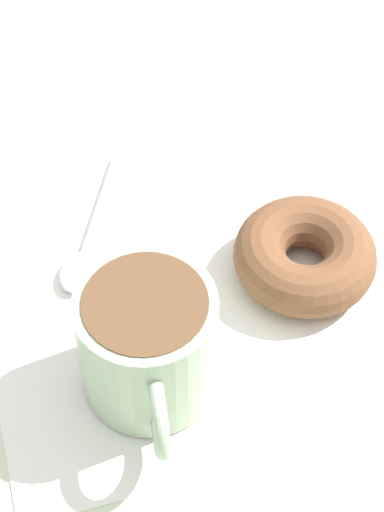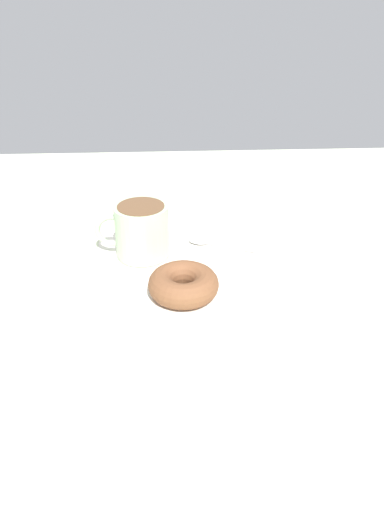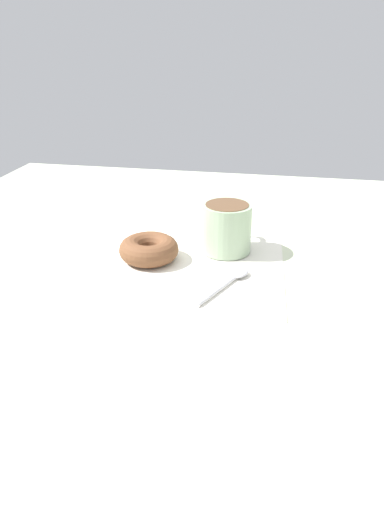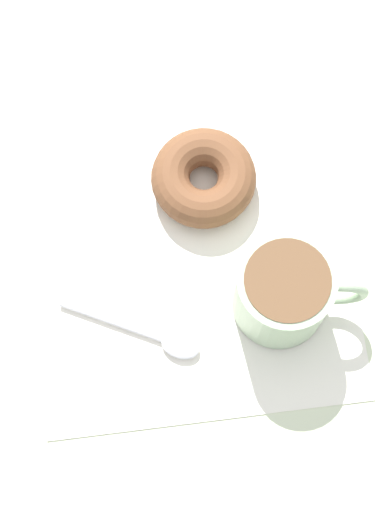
% 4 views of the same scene
% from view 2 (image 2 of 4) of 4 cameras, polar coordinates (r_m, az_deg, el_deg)
% --- Properties ---
extents(ground_plane, '(1.20, 1.20, 0.02)m').
position_cam_2_polar(ground_plane, '(0.78, -0.39, -2.32)').
color(ground_plane, beige).
extents(napkin, '(0.32, 0.32, 0.00)m').
position_cam_2_polar(napkin, '(0.78, -0.00, -1.37)').
color(napkin, white).
rests_on(napkin, ground_plane).
extents(coffee_cup, '(0.09, 0.12, 0.09)m').
position_cam_2_polar(coffee_cup, '(0.80, -5.88, 2.99)').
color(coffee_cup, '#9EB793').
rests_on(coffee_cup, napkin).
extents(donut, '(0.10, 0.10, 0.04)m').
position_cam_2_polar(donut, '(0.71, -0.99, -3.24)').
color(donut, brown).
rests_on(donut, napkin).
extents(spoon, '(0.07, 0.13, 0.01)m').
position_cam_2_polar(spoon, '(0.84, 2.05, 1.54)').
color(spoon, silver).
rests_on(spoon, napkin).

